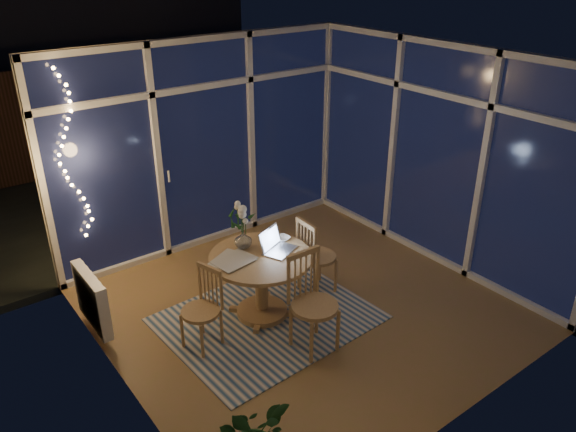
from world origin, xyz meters
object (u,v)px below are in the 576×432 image
object	(u,v)px
chair_right	(318,255)
flower_vase	(243,239)
laptop	(280,241)
dining_table	(261,286)
chair_left	(200,310)
chair_front	(315,304)

from	to	relation	value
chair_right	flower_vase	world-z (taller)	chair_right
laptop	flower_vase	xyz separation A→B (m)	(-0.26, 0.29, -0.02)
dining_table	flower_vase	bearing A→B (deg)	100.56
flower_vase	chair_left	bearing A→B (deg)	-155.56
chair_right	chair_front	size ratio (longest dim) A/B	0.91
dining_table	chair_front	world-z (taller)	chair_front
chair_right	chair_front	distance (m)	1.01
laptop	flower_vase	world-z (taller)	laptop
chair_left	flower_vase	world-z (taller)	flower_vase
chair_left	chair_right	size ratio (longest dim) A/B	0.91
dining_table	chair_right	xyz separation A→B (m)	(0.75, 0.00, 0.11)
dining_table	laptop	world-z (taller)	laptop
chair_right	laptop	distance (m)	0.66
chair_left	chair_right	xyz separation A→B (m)	(1.51, 0.08, 0.04)
chair_front	laptop	size ratio (longest dim) A/B	3.00
dining_table	chair_front	xyz separation A→B (m)	(0.09, -0.75, 0.15)
chair_front	laptop	distance (m)	0.79
flower_vase	chair_right	bearing A→B (deg)	-16.96
dining_table	chair_left	bearing A→B (deg)	-174.39
dining_table	laptop	bearing A→B (deg)	-11.70
chair_right	dining_table	bearing A→B (deg)	93.26
chair_front	laptop	xyz separation A→B (m)	(0.12, 0.71, 0.33)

